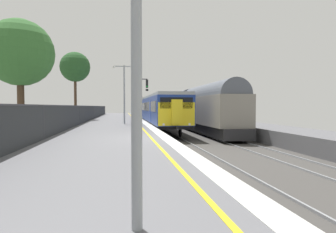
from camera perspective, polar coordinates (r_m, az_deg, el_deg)
ground at (r=15.18m, az=8.01°, el=-6.26°), size 17.40×110.00×1.21m
commuter_train_at_platform at (r=52.56m, az=-4.78°, el=1.66°), size 2.83×64.50×3.81m
freight_train_adjacent_track at (r=40.25m, az=2.28°, el=1.87°), size 2.60×42.04×4.55m
signal_gantry at (r=35.13m, az=-5.10°, el=4.45°), size 1.10×0.24×4.92m
speed_limit_sign at (r=32.92m, az=-5.49°, el=2.38°), size 0.59×0.08×2.82m
platform_lamp_mid at (r=26.39m, az=-8.62°, el=5.36°), size 2.00×0.20×5.26m
platform_back_fence at (r=14.84m, az=-23.37°, el=-0.87°), size 0.07×99.00×1.65m
background_tree_left at (r=20.84m, az=-27.35°, el=10.81°), size 4.20×4.20×7.07m
background_tree_centre at (r=37.19m, az=-17.73°, el=9.10°), size 3.58×3.58×8.14m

